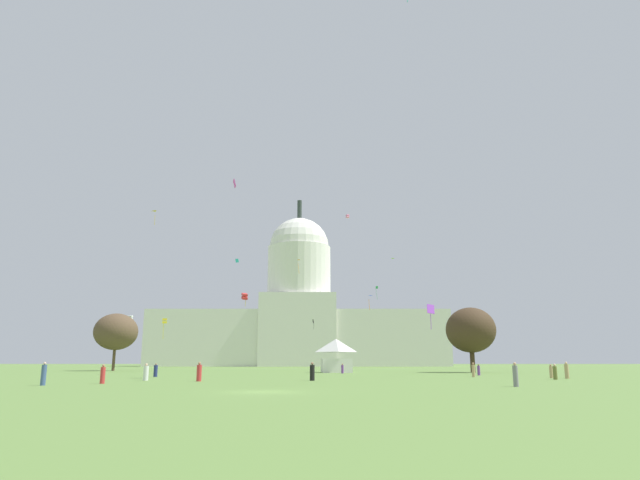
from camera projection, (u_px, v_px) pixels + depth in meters
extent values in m
plane|color=olive|center=(265.00, 392.00, 33.22)|extent=(800.00, 800.00, 0.00)
cube|color=silver|center=(226.00, 339.00, 213.89)|extent=(56.02, 24.60, 20.65)
cube|color=silver|center=(372.00, 339.00, 213.83)|extent=(56.02, 24.60, 20.65)
cube|color=silver|center=(299.00, 331.00, 214.50)|extent=(28.43, 27.06, 26.66)
cylinder|color=silver|center=(300.00, 272.00, 219.40)|extent=(24.63, 24.63, 19.36)
sphere|color=silver|center=(300.00, 247.00, 221.46)|extent=(23.43, 23.43, 23.43)
cylinder|color=#2D3833|center=(300.00, 210.00, 224.77)|extent=(1.80, 1.80, 7.59)
cube|color=white|center=(337.00, 366.00, 92.12)|extent=(5.13, 5.94, 2.22)
pyramid|color=white|center=(337.00, 345.00, 92.81)|extent=(5.39, 6.24, 2.16)
cylinder|color=#42301E|center=(473.00, 358.00, 92.31)|extent=(0.77, 0.77, 4.69)
ellipsoid|color=#42301E|center=(471.00, 330.00, 93.28)|extent=(11.56, 11.58, 7.46)
cylinder|color=brown|center=(115.00, 357.00, 109.13)|extent=(0.56, 0.56, 5.38)
ellipsoid|color=brown|center=(117.00, 332.00, 110.16)|extent=(9.70, 9.39, 7.14)
cylinder|color=silver|center=(147.00, 373.00, 52.94)|extent=(0.67, 0.67, 1.35)
sphere|color=beige|center=(147.00, 365.00, 53.10)|extent=(0.34, 0.34, 0.24)
cylinder|color=tan|center=(474.00, 371.00, 64.82)|extent=(0.52, 0.52, 1.40)
sphere|color=#A37556|center=(474.00, 364.00, 65.00)|extent=(0.36, 0.36, 0.25)
cylinder|color=navy|center=(156.00, 371.00, 65.70)|extent=(0.62, 0.62, 1.36)
sphere|color=#A37556|center=(157.00, 364.00, 65.87)|extent=(0.28, 0.28, 0.20)
cylinder|color=olive|center=(556.00, 373.00, 55.75)|extent=(0.53, 0.53, 1.30)
sphere|color=beige|center=(555.00, 365.00, 55.91)|extent=(0.32, 0.32, 0.25)
cylinder|color=black|center=(313.00, 373.00, 52.77)|extent=(0.46, 0.46, 1.46)
sphere|color=#A37556|center=(313.00, 364.00, 52.95)|extent=(0.25, 0.25, 0.25)
cylinder|color=tan|center=(567.00, 371.00, 59.21)|extent=(0.44, 0.44, 1.49)
sphere|color=beige|center=(567.00, 363.00, 59.40)|extent=(0.26, 0.26, 0.25)
cylinder|color=#703D93|center=(479.00, 371.00, 72.78)|extent=(0.50, 0.50, 1.23)
sphere|color=brown|center=(479.00, 365.00, 72.93)|extent=(0.28, 0.28, 0.20)
cylinder|color=gray|center=(516.00, 376.00, 40.09)|extent=(0.49, 0.49, 1.49)
sphere|color=tan|center=(515.00, 364.00, 40.28)|extent=(0.31, 0.31, 0.23)
cylinder|color=red|center=(103.00, 375.00, 45.63)|extent=(0.38, 0.38, 1.33)
sphere|color=#A37556|center=(104.00, 366.00, 45.80)|extent=(0.22, 0.22, 0.22)
cylinder|color=#3D5684|center=(44.00, 375.00, 42.26)|extent=(0.52, 0.52, 1.52)
sphere|color=beige|center=(46.00, 363.00, 42.45)|extent=(0.30, 0.30, 0.21)
cylinder|color=#703D93|center=(343.00, 369.00, 84.68)|extent=(0.38, 0.38, 1.24)
sphere|color=#A37556|center=(343.00, 364.00, 84.84)|extent=(0.23, 0.23, 0.22)
cylinder|color=tan|center=(552.00, 372.00, 60.67)|extent=(0.45, 0.45, 1.28)
sphere|color=#A37556|center=(551.00, 365.00, 60.82)|extent=(0.26, 0.26, 0.20)
cylinder|color=red|center=(200.00, 373.00, 51.01)|extent=(0.63, 0.63, 1.48)
sphere|color=#A37556|center=(200.00, 363.00, 51.19)|extent=(0.34, 0.34, 0.24)
cube|color=pink|center=(348.00, 217.00, 175.50)|extent=(1.17, 1.19, 0.47)
cube|color=pink|center=(348.00, 215.00, 175.62)|extent=(1.17, 1.19, 0.47)
pyramid|color=#8CD133|center=(393.00, 259.00, 164.10)|extent=(1.16, 0.90, 0.34)
cube|color=#D1339E|center=(235.00, 183.00, 82.41)|extent=(0.65, 1.11, 1.20)
pyramid|color=blue|center=(370.00, 297.00, 124.20)|extent=(1.17, 1.07, 0.15)
cylinder|color=orange|center=(370.00, 304.00, 123.61)|extent=(0.20, 0.07, 2.35)
pyramid|color=gold|center=(156.00, 213.00, 110.62)|extent=(1.16, 0.95, 0.20)
cylinder|color=gold|center=(155.00, 220.00, 110.05)|extent=(0.09, 0.23, 2.04)
cube|color=white|center=(131.00, 319.00, 119.76)|extent=(0.91, 0.95, 0.52)
cube|color=white|center=(131.00, 316.00, 119.88)|extent=(0.91, 0.95, 0.52)
cylinder|color=teal|center=(131.00, 327.00, 119.39)|extent=(0.44, 0.21, 3.06)
cube|color=purple|center=(431.00, 309.00, 69.07)|extent=(0.99, 0.67, 1.28)
cylinder|color=purple|center=(432.00, 322.00, 68.74)|extent=(0.12, 0.28, 1.89)
cube|color=yellow|center=(165.00, 322.00, 99.79)|extent=(0.95, 0.95, 0.36)
cube|color=yellow|center=(165.00, 319.00, 99.90)|extent=(0.95, 0.95, 0.36)
cylinder|color=yellow|center=(164.00, 331.00, 99.46)|extent=(0.07, 0.36, 2.75)
cube|color=green|center=(377.00, 287.00, 181.92)|extent=(0.71, 0.89, 0.95)
cylinder|color=green|center=(377.00, 294.00, 181.46)|extent=(0.57, 0.45, 3.46)
cube|color=#33BCDB|center=(238.00, 261.00, 162.55)|extent=(1.10, 0.83, 1.08)
cube|color=black|center=(314.00, 321.00, 166.29)|extent=(0.43, 0.74, 1.16)
cylinder|color=black|center=(314.00, 326.00, 165.98)|extent=(0.17, 0.07, 1.82)
cube|color=red|center=(245.00, 298.00, 105.85)|extent=(1.34, 1.38, 0.76)
cube|color=red|center=(245.00, 295.00, 105.99)|extent=(1.34, 1.38, 0.76)
cylinder|color=gold|center=(246.00, 303.00, 105.66)|extent=(0.16, 0.20, 1.37)
pyramid|color=orange|center=(298.00, 261.00, 154.97)|extent=(0.97, 1.23, 0.22)
cylinder|color=orange|center=(299.00, 268.00, 154.62)|extent=(0.43, 0.35, 2.94)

